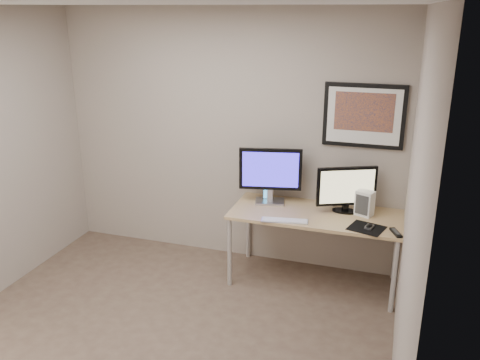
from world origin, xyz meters
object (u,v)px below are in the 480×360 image
at_px(monitor_tv, 347,188).
at_px(speaker_left, 269,190).
at_px(framed_art, 364,116).
at_px(fan_unit, 365,203).
at_px(desk, 315,219).
at_px(keyboard, 285,220).
at_px(speaker_right, 333,197).
at_px(monitor_large, 270,173).
at_px(phone_dock, 266,195).

distance_m(monitor_tv, speaker_left, 0.79).
distance_m(framed_art, fan_unit, 0.81).
xyz_separation_m(desk, keyboard, (-0.24, -0.28, 0.07)).
relative_size(desk, framed_art, 2.13).
xyz_separation_m(framed_art, monitor_tv, (-0.09, -0.22, -0.65)).
relative_size(framed_art, speaker_right, 4.71).
xyz_separation_m(speaker_left, fan_unit, (0.95, -0.13, 0.02)).
distance_m(framed_art, monitor_tv, 0.69).
height_order(speaker_left, fan_unit, fan_unit).
bearing_deg(monitor_large, speaker_right, -0.16).
xyz_separation_m(desk, speaker_left, (-0.51, 0.22, 0.17)).
xyz_separation_m(monitor_tv, speaker_right, (-0.14, 0.15, -0.16)).
bearing_deg(keyboard, framed_art, 36.79).
distance_m(desk, speaker_right, 0.32).
bearing_deg(fan_unit, speaker_left, -165.59).
relative_size(desk, speaker_right, 10.05).
distance_m(framed_art, speaker_left, 1.18).
bearing_deg(monitor_tv, monitor_large, 153.73).
distance_m(monitor_large, monitor_tv, 0.75).
xyz_separation_m(desk, monitor_large, (-0.48, 0.13, 0.37)).
bearing_deg(monitor_tv, phone_dock, 150.94).
relative_size(speaker_left, fan_unit, 0.84).
bearing_deg(keyboard, fan_unit, 19.38).
height_order(speaker_right, phone_dock, speaker_right).
distance_m(speaker_right, fan_unit, 0.36).
xyz_separation_m(desk, speaker_right, (0.12, 0.26, 0.15)).
distance_m(desk, phone_dock, 0.58).
height_order(keyboard, fan_unit, fan_unit).
bearing_deg(keyboard, desk, 40.37).
xyz_separation_m(speaker_right, phone_dock, (-0.66, -0.09, -0.01)).
height_order(desk, phone_dock, phone_dock).
distance_m(framed_art, monitor_large, 1.04).
height_order(desk, speaker_left, speaker_left).
bearing_deg(speaker_right, fan_unit, -48.88).
bearing_deg(keyboard, phone_dock, 114.47).
bearing_deg(fan_unit, monitor_tv, -164.24).
bearing_deg(desk, keyboard, -130.26).
xyz_separation_m(monitor_large, monitor_tv, (0.74, -0.02, -0.07)).
bearing_deg(desk, speaker_right, 64.80).
xyz_separation_m(monitor_large, fan_unit, (0.92, -0.04, -0.19)).
bearing_deg(framed_art, phone_dock, -169.70).
bearing_deg(monitor_tv, framed_art, 43.23).
distance_m(framed_art, speaker_right, 0.85).
distance_m(monitor_large, keyboard, 0.57).
distance_m(monitor_tv, phone_dock, 0.82).
bearing_deg(desk, phone_dock, 162.36).
height_order(monitor_large, speaker_right, monitor_large).
height_order(framed_art, monitor_large, framed_art).
height_order(monitor_tv, speaker_right, monitor_tv).
distance_m(monitor_large, speaker_right, 0.66).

